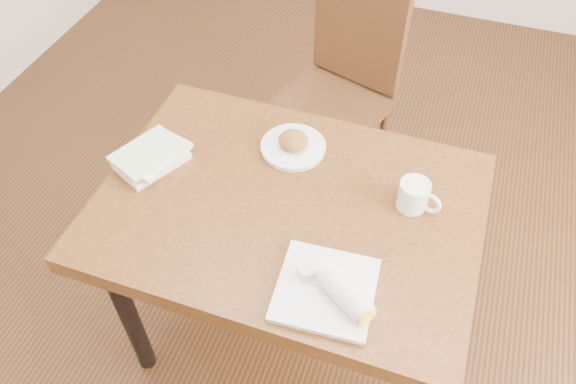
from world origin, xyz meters
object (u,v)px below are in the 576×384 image
(plate_scone, at_px, (293,145))
(coffee_mug, at_px, (415,195))
(table, at_px, (288,223))
(book_stack, at_px, (152,157))
(plate_burrito, at_px, (332,291))
(chair_far, at_px, (341,82))

(plate_scone, distance_m, coffee_mug, 0.41)
(table, distance_m, book_stack, 0.46)
(plate_scone, height_order, plate_burrito, plate_burrito)
(chair_far, xyz_separation_m, plate_burrito, (0.27, -1.11, 0.23))
(table, bearing_deg, chair_far, 94.43)
(plate_burrito, xyz_separation_m, book_stack, (-0.65, 0.27, 0.00))
(chair_far, xyz_separation_m, plate_scone, (0.01, -0.64, 0.22))
(chair_far, bearing_deg, coffee_mug, -61.45)
(book_stack, bearing_deg, coffee_mug, 6.63)
(table, height_order, book_stack, book_stack)
(chair_far, distance_m, plate_burrito, 1.16)
(coffee_mug, xyz_separation_m, plate_burrito, (-0.14, -0.36, -0.02))
(chair_far, bearing_deg, plate_scone, -89.29)
(table, height_order, coffee_mug, coffee_mug)
(table, distance_m, chair_far, 0.86)
(plate_scone, height_order, coffee_mug, coffee_mug)
(chair_far, bearing_deg, book_stack, -114.42)
(table, height_order, chair_far, chair_far)
(plate_scone, bearing_deg, chair_far, 90.71)
(table, bearing_deg, book_stack, 177.61)
(plate_burrito, bearing_deg, table, 128.82)
(chair_far, distance_m, plate_scone, 0.68)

